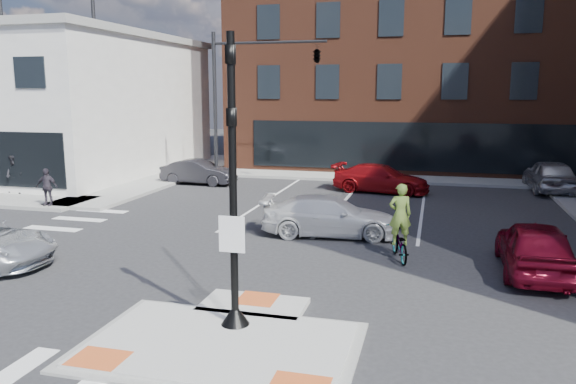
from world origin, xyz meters
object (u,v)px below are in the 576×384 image
(bg_car_dark, at_px, (198,172))
(bg_car_red, at_px, (381,179))
(red_sedan, at_px, (535,247))
(white_pickup, at_px, (330,216))
(bg_car_silver, at_px, (550,176))
(pedestrian_a, at_px, (15,174))
(pedestrian_b, at_px, (47,187))
(cyclist, at_px, (399,234))

(bg_car_dark, bearing_deg, bg_car_red, -86.90)
(red_sedan, height_order, white_pickup, red_sedan)
(bg_car_silver, distance_m, pedestrian_a, 26.06)
(white_pickup, bearing_deg, pedestrian_a, 70.99)
(red_sedan, height_order, bg_car_red, red_sedan)
(bg_car_silver, distance_m, pedestrian_b, 23.71)
(pedestrian_b, bearing_deg, red_sedan, -19.86)
(cyclist, distance_m, pedestrian_a, 19.14)
(red_sedan, bearing_deg, bg_car_red, -65.02)
(bg_car_red, bearing_deg, pedestrian_a, 118.19)
(bg_car_red, height_order, cyclist, cyclist)
(bg_car_dark, bearing_deg, red_sedan, -124.71)
(bg_car_silver, bearing_deg, red_sedan, 76.64)
(white_pickup, height_order, bg_car_dark, white_pickup)
(pedestrian_a, bearing_deg, bg_car_silver, 26.11)
(white_pickup, height_order, pedestrian_a, pedestrian_a)
(pedestrian_a, bearing_deg, bg_car_dark, 47.70)
(bg_car_dark, distance_m, bg_car_red, 9.78)
(white_pickup, distance_m, pedestrian_a, 16.13)
(cyclist, height_order, pedestrian_b, cyclist)
(white_pickup, relative_size, bg_car_silver, 0.99)
(bg_car_dark, xyz_separation_m, bg_car_red, (9.78, 0.02, 0.03))
(red_sedan, height_order, pedestrian_a, pedestrian_a)
(white_pickup, bearing_deg, bg_car_silver, -45.60)
(bg_car_silver, height_order, pedestrian_a, pedestrian_a)
(bg_car_silver, bearing_deg, bg_car_red, 13.90)
(white_pickup, bearing_deg, bg_car_red, -12.71)
(bg_car_dark, xyz_separation_m, pedestrian_b, (-3.59, -7.67, 0.29))
(pedestrian_a, bearing_deg, bg_car_red, 27.07)
(bg_car_silver, xyz_separation_m, cyclist, (-6.50, -13.60, -0.04))
(white_pickup, relative_size, pedestrian_b, 2.96)
(bg_car_silver, relative_size, pedestrian_a, 2.56)
(red_sedan, relative_size, cyclist, 1.91)
(cyclist, relative_size, pedestrian_b, 1.44)
(white_pickup, bearing_deg, red_sedan, -120.36)
(red_sedan, bearing_deg, cyclist, -5.60)
(bg_car_red, bearing_deg, pedestrian_b, 129.24)
(bg_car_red, distance_m, pedestrian_b, 15.42)
(bg_car_red, relative_size, pedestrian_b, 2.97)
(white_pickup, xyz_separation_m, cyclist, (2.52, -2.27, 0.09))
(red_sedan, distance_m, pedestrian_a, 22.78)
(bg_car_red, bearing_deg, white_pickup, -176.28)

